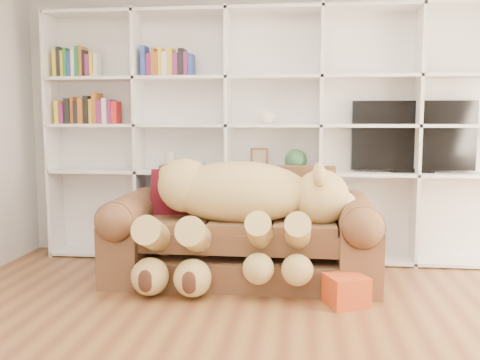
# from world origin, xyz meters

# --- Properties ---
(wall_back) EXTENTS (5.00, 0.02, 2.70)m
(wall_back) POSITION_xyz_m (0.00, 2.50, 1.35)
(wall_back) COLOR silver
(wall_back) RESTS_ON floor
(bookshelf) EXTENTS (4.43, 0.35, 2.40)m
(bookshelf) POSITION_xyz_m (-0.24, 2.36, 1.31)
(bookshelf) COLOR white
(bookshelf) RESTS_ON floor
(sofa) EXTENTS (2.24, 0.97, 0.94)m
(sofa) POSITION_xyz_m (-0.23, 1.67, 0.35)
(sofa) COLOR brown
(sofa) RESTS_ON floor
(teddy_bear) EXTENTS (1.74, 0.94, 1.01)m
(teddy_bear) POSITION_xyz_m (-0.24, 1.48, 0.66)
(teddy_bear) COLOR tan
(teddy_bear) RESTS_ON sofa
(throw_pillow) EXTENTS (0.45, 0.28, 0.45)m
(throw_pillow) POSITION_xyz_m (-0.84, 1.83, 0.69)
(throw_pillow) COLOR #580F19
(throw_pillow) RESTS_ON sofa
(gift_box) EXTENTS (0.36, 0.35, 0.22)m
(gift_box) POSITION_xyz_m (0.61, 1.08, 0.11)
(gift_box) COLOR #C24519
(gift_box) RESTS_ON floor
(tv) EXTENTS (1.13, 0.18, 0.67)m
(tv) POSITION_xyz_m (1.29, 2.35, 1.19)
(tv) COLOR black
(tv) RESTS_ON bookshelf
(picture_frame) EXTENTS (0.17, 0.04, 0.21)m
(picture_frame) POSITION_xyz_m (-0.14, 2.30, 0.98)
(picture_frame) COLOR brown
(picture_frame) RESTS_ON bookshelf
(green_vase) EXTENTS (0.21, 0.21, 0.21)m
(green_vase) POSITION_xyz_m (0.21, 2.30, 0.97)
(green_vase) COLOR #316039
(green_vase) RESTS_ON bookshelf
(figurine_tall) EXTENTS (0.12, 0.12, 0.18)m
(figurine_tall) POSITION_xyz_m (-1.01, 2.30, 0.95)
(figurine_tall) COLOR beige
(figurine_tall) RESTS_ON bookshelf
(figurine_short) EXTENTS (0.08, 0.08, 0.11)m
(figurine_short) POSITION_xyz_m (-0.91, 2.30, 0.92)
(figurine_short) COLOR beige
(figurine_short) RESTS_ON bookshelf
(snow_globe) EXTENTS (0.11, 0.11, 0.11)m
(snow_globe) POSITION_xyz_m (-0.72, 2.30, 0.92)
(snow_globe) COLOR silver
(snow_globe) RESTS_ON bookshelf
(shelf_vase) EXTENTS (0.23, 0.23, 0.18)m
(shelf_vase) POSITION_xyz_m (-0.07, 2.30, 1.41)
(shelf_vase) COLOR white
(shelf_vase) RESTS_ON bookshelf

